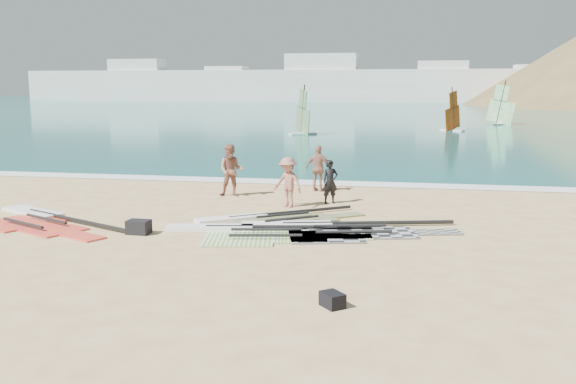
% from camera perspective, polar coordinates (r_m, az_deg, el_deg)
% --- Properties ---
extents(ground, '(300.00, 300.00, 0.00)m').
position_cam_1_polar(ground, '(15.41, -2.46, -6.09)').
color(ground, '#E2BF84').
rests_on(ground, ground).
extents(sea, '(300.00, 240.00, 0.06)m').
position_cam_1_polar(sea, '(146.53, 9.79, 7.71)').
color(sea, '#0D565D').
rests_on(sea, ground).
extents(surf_line, '(300.00, 1.20, 0.04)m').
position_cam_1_polar(surf_line, '(27.27, 3.58, 0.73)').
color(surf_line, white).
rests_on(surf_line, ground).
extents(far_town, '(160.00, 8.00, 12.00)m').
position_cam_1_polar(far_town, '(165.55, 4.46, 9.55)').
color(far_town, white).
rests_on(far_town, ground).
extents(rig_grey, '(6.43, 3.35, 0.20)m').
position_cam_1_polar(rig_grey, '(18.49, 3.93, -3.30)').
color(rig_grey, black).
rests_on(rig_grey, ground).
extents(rig_green, '(6.01, 2.88, 0.20)m').
position_cam_1_polar(rig_green, '(18.05, -3.43, -3.61)').
color(rig_green, '#6AB32C').
rests_on(rig_green, ground).
extents(rig_orange, '(5.08, 3.99, 0.20)m').
position_cam_1_polar(rig_orange, '(19.84, -1.69, -2.41)').
color(rig_orange, orange).
rests_on(rig_orange, ground).
extents(rig_red, '(5.67, 4.14, 0.20)m').
position_cam_1_polar(rig_red, '(21.12, -21.19, -2.32)').
color(rig_red, '#DE1F4B').
rests_on(rig_red, ground).
extents(gear_bag_near, '(0.64, 0.48, 0.40)m').
position_cam_1_polar(gear_bag_near, '(18.51, -13.13, -3.05)').
color(gear_bag_near, black).
rests_on(gear_bag_near, ground).
extents(gear_bag_far, '(0.55, 0.57, 0.28)m').
position_cam_1_polar(gear_bag_far, '(12.26, 3.97, -9.54)').
color(gear_bag_far, black).
rests_on(gear_bag_far, ground).
extents(person_wetsuit, '(0.67, 0.59, 1.55)m').
position_cam_1_polar(person_wetsuit, '(22.63, 3.77, 0.91)').
color(person_wetsuit, black).
rests_on(person_wetsuit, ground).
extents(beachgoer_left, '(1.04, 0.86, 1.97)m').
position_cam_1_polar(beachgoer_left, '(24.11, -5.08, 1.93)').
color(beachgoer_left, '#965C4B').
rests_on(beachgoer_left, ground).
extents(beachgoer_mid, '(1.28, 1.07, 1.72)m').
position_cam_1_polar(beachgoer_mid, '(21.86, -0.02, 0.87)').
color(beachgoer_mid, '#A36455').
rests_on(beachgoer_mid, ground).
extents(beachgoer_back, '(1.13, 0.65, 1.82)m').
position_cam_1_polar(beachgoer_back, '(25.21, 2.74, 2.11)').
color(beachgoer_back, '#A36E59').
rests_on(beachgoer_back, ground).
extents(windsurfer_left, '(2.30, 2.39, 4.26)m').
position_cam_1_polar(windsurfer_left, '(54.14, 1.32, 6.41)').
color(windsurfer_left, white).
rests_on(windsurfer_left, ground).
extents(windsurfer_centre, '(2.21, 2.30, 4.05)m').
position_cam_1_polar(windsurfer_centre, '(60.45, 14.42, 6.39)').
color(windsurfer_centre, white).
rests_on(windsurfer_centre, ground).
extents(windsurfer_right, '(2.77, 2.61, 4.71)m').
position_cam_1_polar(windsurfer_right, '(71.77, 18.38, 6.76)').
color(windsurfer_right, white).
rests_on(windsurfer_right, ground).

